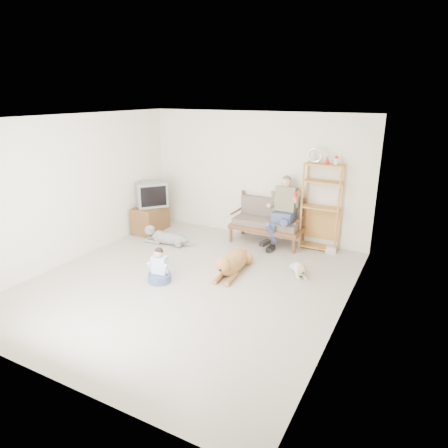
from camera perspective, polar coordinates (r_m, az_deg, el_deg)
The scene contains 17 objects.
floor at distance 6.85m, azimuth -5.02°, elevation -8.31°, with size 5.50×5.50×0.00m, color beige.
ceiling at distance 6.14m, azimuth -5.73°, elevation 14.86°, with size 5.50×5.50×0.00m, color white.
wall_back at distance 8.73m, azimuth 4.56°, elevation 6.92°, with size 5.00×5.00×0.00m, color silver.
wall_front at distance 4.46m, azimuth -25.02°, elevation -6.00°, with size 5.00×5.00×0.00m, color silver.
wall_left at distance 7.98m, azimuth -20.66°, elevation 4.72°, with size 5.50×5.50×0.00m, color silver.
wall_right at distance 5.47m, azimuth 17.21°, elevation -0.74°, with size 5.50×5.50×0.00m, color silver.
loveseat at distance 8.51m, azimuth 6.34°, elevation 0.54°, with size 1.51×0.71×0.95m.
man at distance 8.17m, azimuth 8.05°, elevation 1.13°, with size 0.56×0.80×1.30m.
etagere at distance 8.18m, azimuth 13.71°, elevation 2.46°, with size 0.78×0.34×2.05m.
book_stack at distance 8.29m, azimuth 15.02°, elevation -3.60°, with size 0.19×0.14×0.12m, color white.
tv_stand at distance 9.35m, azimuth -10.48°, elevation 0.79°, with size 0.58×0.94×0.60m.
crt_tv at distance 9.21m, azimuth -10.38°, elevation 4.26°, with size 0.84×0.85×0.55m.
wall_outlet at distance 9.52m, azimuth -2.55°, elevation 1.40°, with size 0.12×0.02×0.08m, color silver.
golden_retriever at distance 7.11m, azimuth 1.22°, elevation -5.55°, with size 0.48×1.49×0.45m.
shaggy_dog at distance 8.55m, azimuth -8.42°, elevation -1.84°, with size 1.24×0.41×0.37m.
terrier at distance 7.17m, azimuth 10.75°, elevation -6.39°, with size 0.42×0.59×0.25m.
child at distance 6.85m, azimuth -9.19°, elevation -6.42°, with size 0.39×0.39×0.62m.
Camera 1 is at (3.37, -5.12, 3.05)m, focal length 32.00 mm.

